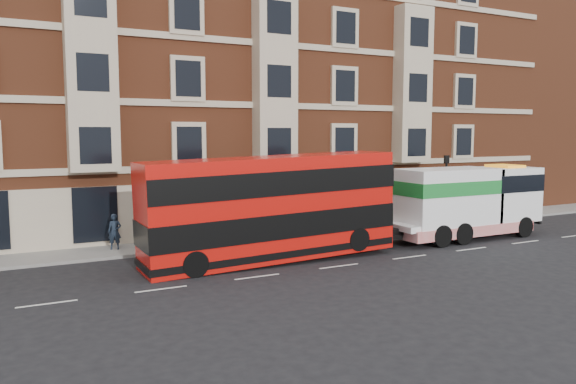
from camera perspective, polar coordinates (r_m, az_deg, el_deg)
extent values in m
plane|color=black|center=(25.28, 5.20, -7.52)|extent=(120.00, 120.00, 0.00)
cube|color=slate|center=(31.69, -2.16, -4.59)|extent=(90.00, 3.00, 0.15)
cube|color=brown|center=(38.37, -6.41, 10.60)|extent=(45.00, 12.00, 18.00)
cube|color=brown|center=(57.14, 25.35, 8.54)|extent=(18.00, 10.00, 18.00)
cylinder|color=black|center=(28.09, -12.15, -1.80)|extent=(0.14, 0.14, 4.00)
cube|color=black|center=(27.89, -12.25, 2.47)|extent=(0.35, 0.15, 0.50)
cylinder|color=black|center=(37.10, 15.72, -0.02)|extent=(0.14, 0.14, 4.00)
cube|color=black|center=(36.95, 15.82, 3.22)|extent=(0.35, 0.15, 0.50)
cube|color=red|center=(25.73, -1.77, -1.60)|extent=(11.89, 2.65, 4.67)
cube|color=black|center=(25.84, -1.76, -3.12)|extent=(11.93, 2.71, 1.11)
cube|color=black|center=(25.60, -1.78, 1.11)|extent=(11.93, 2.71, 1.06)
cylinder|color=black|center=(23.51, -9.42, -7.23)|extent=(1.10, 0.34, 1.10)
cylinder|color=black|center=(25.75, -11.09, -6.10)|extent=(1.10, 0.34, 1.10)
cylinder|color=black|center=(26.98, 7.14, -4.79)|extent=(1.10, 0.34, 1.10)
cylinder|color=black|center=(28.95, 4.43, -4.02)|extent=(1.10, 0.34, 1.10)
cube|color=white|center=(32.93, 17.43, -2.82)|extent=(9.56, 2.44, 0.32)
cube|color=white|center=(34.99, 21.08, -0.16)|extent=(3.40, 2.65, 3.08)
cube|color=white|center=(31.86, 15.89, -0.46)|extent=(5.73, 2.65, 3.08)
cube|color=#1C8030|center=(31.81, 15.91, 0.49)|extent=(5.79, 2.69, 0.74)
cube|color=red|center=(32.84, 17.15, -3.49)|extent=(8.49, 2.71, 0.58)
cylinder|color=black|center=(34.69, 22.80, -3.29)|extent=(1.17, 0.37, 1.17)
cylinder|color=black|center=(36.24, 19.88, -2.79)|extent=(1.17, 0.37, 1.17)
cylinder|color=black|center=(31.27, 17.30, -4.06)|extent=(1.17, 0.42, 1.17)
cylinder|color=black|center=(32.98, 14.36, -3.46)|extent=(1.17, 0.42, 1.17)
cylinder|color=black|center=(30.25, 15.29, -4.33)|extent=(1.17, 0.42, 1.17)
cylinder|color=black|center=(32.02, 12.37, -3.69)|extent=(1.17, 0.42, 1.17)
imported|color=black|center=(29.16, -17.20, -3.87)|extent=(0.73, 0.57, 1.78)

